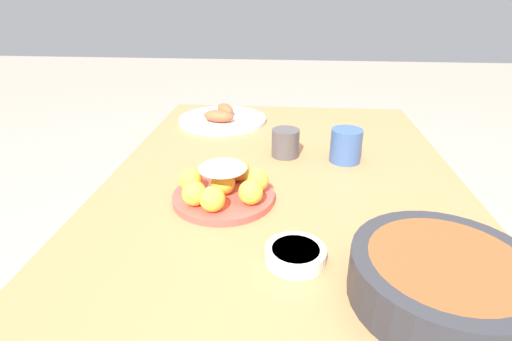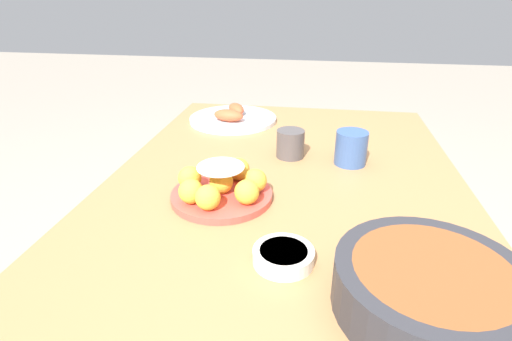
% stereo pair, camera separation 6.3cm
% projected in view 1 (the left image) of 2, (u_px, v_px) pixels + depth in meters
% --- Properties ---
extents(dining_table, '(1.22, 0.88, 0.73)m').
position_uv_depth(dining_table, '(283.00, 207.00, 1.07)').
color(dining_table, '#A87547').
rests_on(dining_table, ground_plane).
extents(cake_plate, '(0.23, 0.23, 0.09)m').
position_uv_depth(cake_plate, '(223.00, 187.00, 0.89)').
color(cake_plate, '#E04C42').
rests_on(cake_plate, dining_table).
extents(serving_bowl, '(0.28, 0.28, 0.08)m').
position_uv_depth(serving_bowl, '(444.00, 278.00, 0.60)').
color(serving_bowl, '#2D2D33').
rests_on(serving_bowl, dining_table).
extents(sauce_bowl, '(0.11, 0.11, 0.03)m').
position_uv_depth(sauce_bowl, '(295.00, 254.00, 0.70)').
color(sauce_bowl, silver).
rests_on(sauce_bowl, dining_table).
extents(seafood_platter, '(0.31, 0.31, 0.05)m').
position_uv_depth(seafood_platter, '(222.00, 118.00, 1.41)').
color(seafood_platter, silver).
rests_on(seafood_platter, dining_table).
extents(cup_near, '(0.08, 0.08, 0.08)m').
position_uv_depth(cup_near, '(286.00, 143.00, 1.12)').
color(cup_near, '#4C4747').
rests_on(cup_near, dining_table).
extents(cup_far, '(0.08, 0.08, 0.09)m').
position_uv_depth(cup_far, '(346.00, 145.00, 1.08)').
color(cup_far, '#38568E').
rests_on(cup_far, dining_table).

